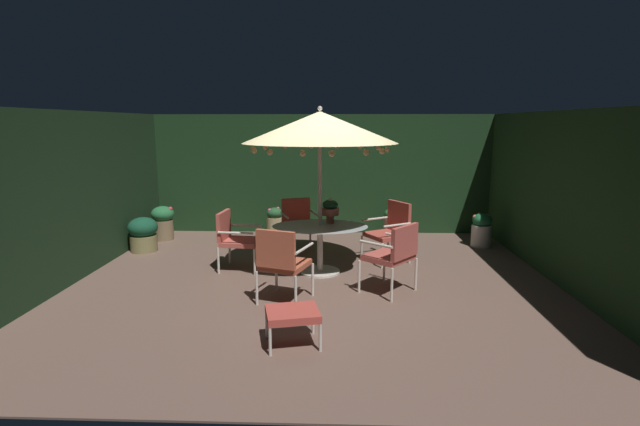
{
  "coord_description": "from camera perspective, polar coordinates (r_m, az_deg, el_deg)",
  "views": [
    {
      "loc": [
        0.32,
        -6.69,
        2.29
      ],
      "look_at": [
        0.06,
        0.36,
        0.94
      ],
      "focal_mm": 26.41,
      "sensor_mm": 36.0,
      "label": 1
    }
  ],
  "objects": [
    {
      "name": "patio_chair_southeast",
      "position": [
        6.04,
        -4.67,
        -5.64
      ],
      "size": [
        0.73,
        0.75,
        1.0
      ],
      "color": "silver",
      "rests_on": "ground_plane"
    },
    {
      "name": "hedge_backdrop_right",
      "position": [
        7.54,
        28.22,
        1.49
      ],
      "size": [
        0.3,
        6.83,
        2.48
      ],
      "primitive_type": "cube",
      "color": "#1B351A",
      "rests_on": "ground_plane"
    },
    {
      "name": "patio_chair_northeast",
      "position": [
        8.54,
        -2.64,
        -1.04
      ],
      "size": [
        0.75,
        0.78,
        0.94
      ],
      "color": "silver",
      "rests_on": "ground_plane"
    },
    {
      "name": "ground_plane",
      "position": [
        7.08,
        -0.6,
        -8.15
      ],
      "size": [
        7.58,
        6.83,
        0.02
      ],
      "primitive_type": "cube",
      "color": "brown"
    },
    {
      "name": "patio_chair_north",
      "position": [
        7.99,
        8.61,
        -1.82
      ],
      "size": [
        0.82,
        0.83,
        1.0
      ],
      "color": "beige",
      "rests_on": "ground_plane"
    },
    {
      "name": "patio_chair_south",
      "position": [
        6.45,
        9.0,
        -4.68
      ],
      "size": [
        0.83,
        0.84,
        0.97
      ],
      "color": "beige",
      "rests_on": "ground_plane"
    },
    {
      "name": "patio_chair_east",
      "position": [
        7.56,
        -10.28,
        -2.78
      ],
      "size": [
        0.66,
        0.63,
        0.93
      ],
      "color": "silver",
      "rests_on": "ground_plane"
    },
    {
      "name": "centerpiece_planter",
      "position": [
        7.32,
        1.25,
        0.51
      ],
      "size": [
        0.27,
        0.27,
        0.39
      ],
      "color": "#AE6C4C",
      "rests_on": "patio_dining_table"
    },
    {
      "name": "potted_plant_right_far",
      "position": [
        9.11,
        -20.63,
        -2.34
      ],
      "size": [
        0.53,
        0.53,
        0.63
      ],
      "color": "olive",
      "rests_on": "ground_plane"
    },
    {
      "name": "ottoman_footrest",
      "position": [
        5.03,
        -3.35,
        -12.19
      ],
      "size": [
        0.63,
        0.57,
        0.38
      ],
      "color": "silver",
      "rests_on": "ground_plane"
    },
    {
      "name": "potted_plant_left_far",
      "position": [
        9.69,
        8.69,
        -1.15
      ],
      "size": [
        0.33,
        0.33,
        0.59
      ],
      "color": "#8E6953",
      "rests_on": "ground_plane"
    },
    {
      "name": "hedge_backdrop_rear",
      "position": [
        10.02,
        0.27,
        4.78
      ],
      "size": [
        7.58,
        0.3,
        2.48
      ],
      "primitive_type": "cube",
      "color": "#173118",
      "rests_on": "ground_plane"
    },
    {
      "name": "potted_plant_right_near",
      "position": [
        9.76,
        -5.5,
        -1.0
      ],
      "size": [
        0.33,
        0.33,
        0.59
      ],
      "color": "tan",
      "rests_on": "ground_plane"
    },
    {
      "name": "potted_plant_back_left",
      "position": [
        9.87,
        -18.48,
        -1.0
      ],
      "size": [
        0.44,
        0.44,
        0.68
      ],
      "color": "#7C6748",
      "rests_on": "ground_plane"
    },
    {
      "name": "patio_dining_table",
      "position": [
        7.25,
        -0.0,
        -2.87
      ],
      "size": [
        1.47,
        1.07,
        0.75
      ],
      "color": "silver",
      "rests_on": "ground_plane"
    },
    {
      "name": "potted_plant_back_right",
      "position": [
        9.36,
        18.99,
        -1.91
      ],
      "size": [
        0.37,
        0.37,
        0.63
      ],
      "color": "beige",
      "rests_on": "ground_plane"
    },
    {
      "name": "hedge_backdrop_left",
      "position": [
        7.84,
        -28.25,
        1.8
      ],
      "size": [
        0.3,
        6.83,
        2.48
      ],
      "primitive_type": "cube",
      "color": "#1A321B",
      "rests_on": "ground_plane"
    },
    {
      "name": "patio_umbrella",
      "position": [
        7.05,
        -0.0,
        10.32
      ],
      "size": [
        2.32,
        2.32,
        2.54
      ],
      "color": "silver",
      "rests_on": "ground_plane"
    }
  ]
}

